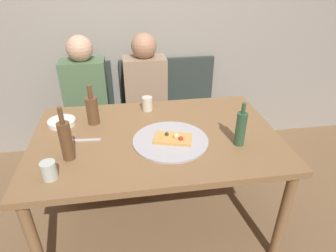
# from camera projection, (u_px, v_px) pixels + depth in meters

# --- Properties ---
(ground_plane) EXTENTS (8.00, 8.00, 0.00)m
(ground_plane) POSITION_uv_depth(u_px,v_px,m) (158.00, 217.00, 2.17)
(ground_plane) COLOR brown
(back_wall) EXTENTS (6.00, 0.10, 2.60)m
(back_wall) POSITION_uv_depth(u_px,v_px,m) (139.00, 10.00, 2.48)
(back_wall) COLOR gray
(back_wall) RESTS_ON ground_plane
(dining_table) EXTENTS (1.52, 0.98, 0.72)m
(dining_table) POSITION_uv_depth(u_px,v_px,m) (156.00, 144.00, 1.84)
(dining_table) COLOR olive
(dining_table) RESTS_ON ground_plane
(pizza_tray) EXTENTS (0.45, 0.45, 0.01)m
(pizza_tray) POSITION_uv_depth(u_px,v_px,m) (171.00, 141.00, 1.74)
(pizza_tray) COLOR #ADADB2
(pizza_tray) RESTS_ON dining_table
(pizza_slice_last) EXTENTS (0.25, 0.19, 0.05)m
(pizza_slice_last) POSITION_uv_depth(u_px,v_px,m) (173.00, 138.00, 1.73)
(pizza_slice_last) COLOR tan
(pizza_slice_last) RESTS_ON pizza_tray
(wine_bottle) EXTENTS (0.07, 0.07, 0.31)m
(wine_bottle) POSITION_uv_depth(u_px,v_px,m) (66.00, 140.00, 1.53)
(wine_bottle) COLOR brown
(wine_bottle) RESTS_ON dining_table
(beer_bottle) EXTENTS (0.08, 0.08, 0.27)m
(beer_bottle) POSITION_uv_depth(u_px,v_px,m) (92.00, 110.00, 1.89)
(beer_bottle) COLOR brown
(beer_bottle) RESTS_ON dining_table
(water_bottle) EXTENTS (0.06, 0.06, 0.27)m
(water_bottle) POSITION_uv_depth(u_px,v_px,m) (241.00, 128.00, 1.66)
(water_bottle) COLOR #2D5133
(water_bottle) RESTS_ON dining_table
(tumbler_near) EXTENTS (0.08, 0.08, 0.09)m
(tumbler_near) POSITION_uv_depth(u_px,v_px,m) (49.00, 170.00, 1.42)
(tumbler_near) COLOR #B7C6BC
(tumbler_near) RESTS_ON dining_table
(tumbler_far) EXTENTS (0.08, 0.08, 0.10)m
(tumbler_far) POSITION_uv_depth(u_px,v_px,m) (147.00, 104.00, 2.08)
(tumbler_far) COLOR beige
(tumbler_far) RESTS_ON dining_table
(plate_stack) EXTENTS (0.18, 0.18, 0.03)m
(plate_stack) POSITION_uv_depth(u_px,v_px,m) (62.00, 122.00, 1.92)
(plate_stack) COLOR white
(plate_stack) RESTS_ON dining_table
(table_knife) EXTENTS (0.22, 0.04, 0.01)m
(table_knife) POSITION_uv_depth(u_px,v_px,m) (82.00, 140.00, 1.75)
(table_knife) COLOR #B7B7BC
(table_knife) RESTS_ON dining_table
(chair_left) EXTENTS (0.44, 0.44, 0.90)m
(chair_left) POSITION_uv_depth(u_px,v_px,m) (89.00, 108.00, 2.61)
(chair_left) COLOR #2D3833
(chair_left) RESTS_ON ground_plane
(chair_middle) EXTENTS (0.44, 0.44, 0.90)m
(chair_middle) POSITION_uv_depth(u_px,v_px,m) (146.00, 104.00, 2.68)
(chair_middle) COLOR #2D3833
(chair_middle) RESTS_ON ground_plane
(chair_right) EXTENTS (0.44, 0.44, 0.90)m
(chair_right) POSITION_uv_depth(u_px,v_px,m) (192.00, 101.00, 2.73)
(chair_right) COLOR #2D3833
(chair_right) RESTS_ON ground_plane
(guest_in_sweater) EXTENTS (0.36, 0.56, 1.17)m
(guest_in_sweater) POSITION_uv_depth(u_px,v_px,m) (86.00, 102.00, 2.42)
(guest_in_sweater) COLOR #4C6B47
(guest_in_sweater) RESTS_ON ground_plane
(guest_in_beanie) EXTENTS (0.36, 0.56, 1.17)m
(guest_in_beanie) POSITION_uv_depth(u_px,v_px,m) (147.00, 98.00, 2.48)
(guest_in_beanie) COLOR #937A60
(guest_in_beanie) RESTS_ON ground_plane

